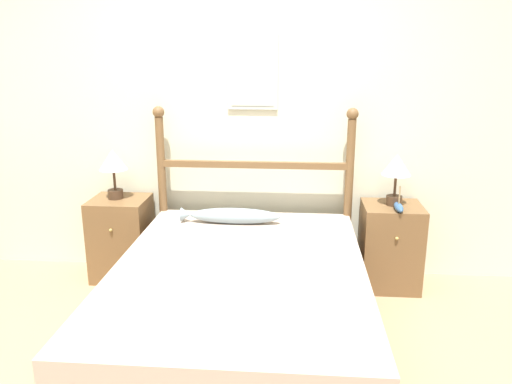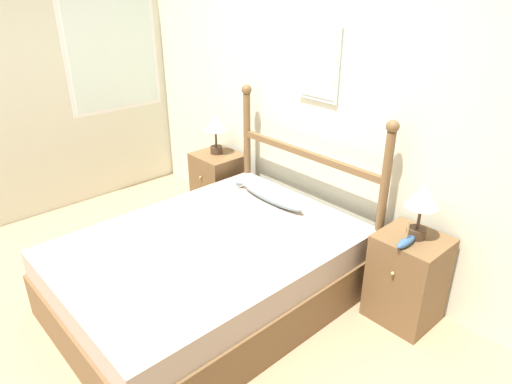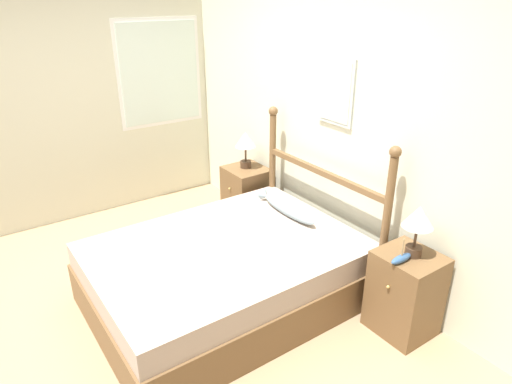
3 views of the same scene
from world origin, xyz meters
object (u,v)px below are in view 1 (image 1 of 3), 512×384
model_boat (399,207)px  nightstand_left (122,238)px  bed (240,306)px  nightstand_right (390,246)px  table_lamp_left (113,164)px  fish_pillow (231,216)px  table_lamp_right (396,169)px

model_boat → nightstand_left: bearing=176.5°
nightstand_left → model_boat: (2.10, -0.13, 0.35)m
bed → nightstand_right: nightstand_right is taller
nightstand_right → table_lamp_left: bearing=179.7°
bed → fish_pillow: 0.82m
bed → table_lamp_left: 1.55m
bed → table_lamp_right: bearing=41.1°
table_lamp_right → fish_pillow: 1.25m
model_boat → fish_pillow: model_boat is taller
nightstand_right → fish_pillow: same height
nightstand_left → fish_pillow: 0.95m
model_boat → bed: bearing=-143.7°
table_lamp_left → table_lamp_right: (2.12, -0.00, 0.00)m
table_lamp_left → fish_pillow: (0.92, -0.18, -0.33)m
bed → table_lamp_left: bearing=139.5°
nightstand_left → nightstand_right: 2.09m
bed → nightstand_right: (1.04, 0.90, 0.06)m
table_lamp_left → fish_pillow: table_lamp_left is taller
nightstand_right → fish_pillow: 1.23m
table_lamp_right → fish_pillow: (-1.19, -0.18, -0.33)m
bed → model_boat: (1.06, 0.78, 0.41)m
bed → model_boat: 1.37m
nightstand_left → fish_pillow: bearing=-10.7°
table_lamp_left → model_boat: size_ratio=1.97×
table_lamp_right → model_boat: bearing=-86.7°
nightstand_left → nightstand_right: (2.09, 0.00, 0.00)m
table_lamp_left → model_boat: bearing=-3.7°
fish_pillow → model_boat: bearing=2.0°
nightstand_right → nightstand_left: bearing=180.0°
nightstand_right → table_lamp_right: size_ratio=1.69×
bed → fish_pillow: bearing=101.2°
model_boat → fish_pillow: (-1.20, -0.04, -0.09)m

